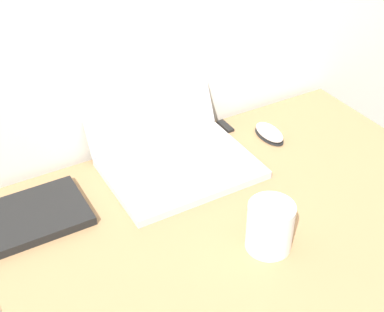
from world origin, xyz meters
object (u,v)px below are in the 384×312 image
(computer_mouse, at_px, (269,133))
(usb_stick, at_px, (225,126))
(laptop, at_px, (169,144))
(drink_cup, at_px, (270,226))

(computer_mouse, distance_m, usb_stick, 0.13)
(laptop, height_order, usb_stick, laptop)
(drink_cup, relative_size, computer_mouse, 1.01)
(laptop, bearing_deg, computer_mouse, -8.55)
(laptop, bearing_deg, usb_stick, 15.56)
(usb_stick, bearing_deg, laptop, -164.44)
(drink_cup, bearing_deg, laptop, 95.40)
(drink_cup, distance_m, usb_stick, 0.46)
(laptop, relative_size, drink_cup, 3.33)
(drink_cup, bearing_deg, computer_mouse, 53.15)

